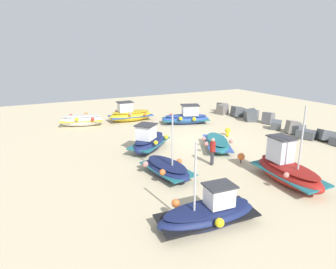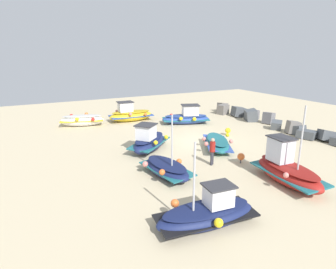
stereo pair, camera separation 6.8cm
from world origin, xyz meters
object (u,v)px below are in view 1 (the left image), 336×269
at_px(fishing_boat_7, 209,213).
at_px(fishing_boat_5, 217,143).
at_px(mooring_buoy_1, 228,131).
at_px(fishing_boat_4, 82,120).
at_px(mooring_buoy_0, 241,157).
at_px(fishing_boat_1, 167,169).
at_px(fishing_boat_2, 149,141).
at_px(fishing_boat_0, 287,170).
at_px(person_walking, 213,150).
at_px(fishing_boat_3, 186,117).
at_px(fishing_boat_6, 130,114).

bearing_deg(fishing_boat_7, fishing_boat_5, 56.23).
distance_m(fishing_boat_7, mooring_buoy_1, 12.47).
xyz_separation_m(fishing_boat_4, mooring_buoy_0, (13.19, 6.34, -0.13)).
relative_size(fishing_boat_1, fishing_boat_2, 0.95).
relative_size(fishing_boat_7, mooring_buoy_0, 6.66).
relative_size(fishing_boat_0, fishing_boat_2, 1.14).
xyz_separation_m(fishing_boat_5, person_walking, (2.22, -2.02, 0.53)).
height_order(fishing_boat_2, mooring_buoy_0, fishing_boat_2).
height_order(fishing_boat_1, person_walking, fishing_boat_1).
bearing_deg(fishing_boat_3, person_walking, -91.92).
distance_m(fishing_boat_6, mooring_buoy_1, 9.49).
bearing_deg(fishing_boat_7, fishing_boat_4, 98.55).
distance_m(fishing_boat_3, fishing_boat_6, 5.29).
bearing_deg(fishing_boat_5, fishing_boat_0, -153.28).
height_order(fishing_boat_0, mooring_buoy_0, fishing_boat_0).
relative_size(fishing_boat_6, mooring_buoy_0, 6.74).
bearing_deg(fishing_boat_7, person_walking, 57.92).
bearing_deg(fishing_boat_4, fishing_boat_1, 114.37).
bearing_deg(fishing_boat_4, fishing_boat_0, 128.93).
distance_m(mooring_buoy_0, mooring_buoy_1, 5.85).
bearing_deg(fishing_boat_4, fishing_boat_7, 110.20).
height_order(fishing_boat_2, fishing_boat_3, fishing_boat_2).
bearing_deg(mooring_buoy_1, fishing_boat_6, -148.28).
xyz_separation_m(fishing_boat_6, mooring_buoy_0, (13.06, 1.94, -0.22)).
bearing_deg(fishing_boat_7, fishing_boat_6, 84.16).
distance_m(fishing_boat_0, fishing_boat_3, 12.91).
xyz_separation_m(fishing_boat_4, mooring_buoy_1, (8.20, 9.39, -0.15)).
bearing_deg(fishing_boat_3, fishing_boat_1, -105.51).
relative_size(fishing_boat_4, fishing_boat_6, 0.95).
xyz_separation_m(fishing_boat_1, fishing_boat_3, (-9.34, 6.83, 0.17)).
relative_size(fishing_boat_7, person_walking, 2.58).
relative_size(fishing_boat_3, fishing_boat_7, 1.11).
bearing_deg(fishing_boat_0, fishing_boat_1, 60.64).
xyz_separation_m(fishing_boat_0, mooring_buoy_1, (-8.01, 2.81, -0.29)).
xyz_separation_m(fishing_boat_1, fishing_boat_2, (-4.10, 0.83, 0.23)).
distance_m(fishing_boat_3, mooring_buoy_0, 9.99).
bearing_deg(fishing_boat_3, fishing_boat_0, -77.96).
relative_size(fishing_boat_5, mooring_buoy_1, 6.76).
bearing_deg(person_walking, fishing_boat_6, -32.42).
xyz_separation_m(fishing_boat_0, fishing_boat_1, (-3.43, -4.89, -0.27)).
height_order(fishing_boat_0, fishing_boat_1, fishing_boat_0).
relative_size(fishing_boat_1, mooring_buoy_0, 5.74).
bearing_deg(mooring_buoy_1, fishing_boat_4, -131.14).
relative_size(fishing_boat_5, fishing_boat_6, 0.97).
xyz_separation_m(fishing_boat_3, mooring_buoy_0, (9.74, -2.18, -0.18)).
xyz_separation_m(fishing_boat_2, mooring_buoy_0, (4.51, 3.82, -0.24)).
height_order(fishing_boat_5, fishing_boat_6, fishing_boat_6).
height_order(fishing_boat_3, fishing_boat_7, fishing_boat_7).
distance_m(person_walking, mooring_buoy_1, 6.45).
bearing_deg(fishing_boat_3, mooring_buoy_1, -58.95).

